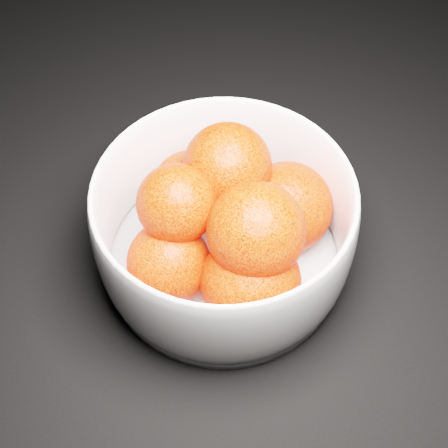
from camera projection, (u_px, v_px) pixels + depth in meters
The scene contains 2 objects.
bowl at pixel (224, 228), 0.52m from camera, with size 0.22×0.22×0.11m.
orange_pile at pixel (232, 223), 0.51m from camera, with size 0.17×0.18×0.12m.
Camera 1 is at (0.42, -0.02, 0.48)m, focal length 50.00 mm.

